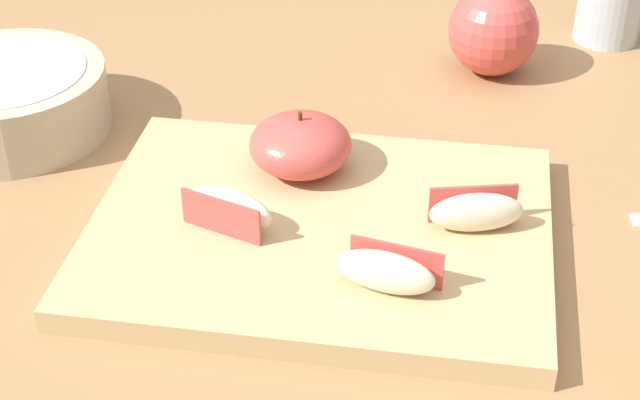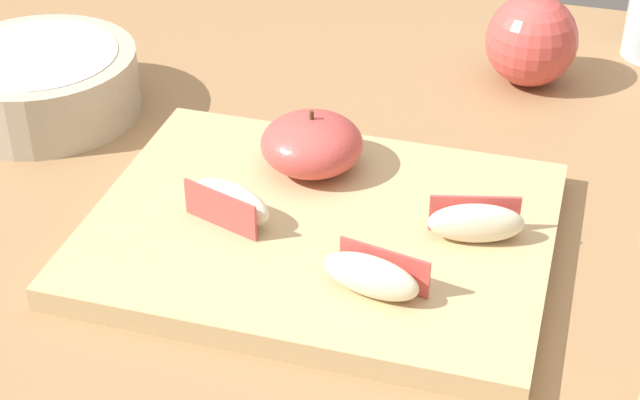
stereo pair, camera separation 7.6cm
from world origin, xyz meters
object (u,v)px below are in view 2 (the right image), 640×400
apple_half_skin_up (310,147)px  apple_wedge_front (230,202)px  apple_wedge_back (377,276)px  whole_apple_pink_lady (532,40)px  ceramic_fruit_bowl (41,81)px  apple_wedge_middle (476,222)px  cutting_board (320,232)px

apple_half_skin_up → apple_wedge_front: apple_half_skin_up is taller
apple_wedge_back → whole_apple_pink_lady: 0.39m
whole_apple_pink_lady → ceramic_fruit_bowl: whole_apple_pink_lady is taller
apple_wedge_front → whole_apple_pink_lady: size_ratio=0.77×
apple_half_skin_up → apple_wedge_back: size_ratio=1.13×
apple_wedge_back → apple_wedge_middle: (0.05, 0.08, 0.00)m
cutting_board → whole_apple_pink_lady: size_ratio=3.59×
apple_wedge_back → ceramic_fruit_bowl: bearing=151.6°
apple_wedge_middle → apple_wedge_front: 0.18m
apple_wedge_front → ceramic_fruit_bowl: bearing=149.3°
apple_wedge_front → apple_wedge_back: bearing=-23.9°
cutting_board → apple_wedge_back: bearing=-49.5°
apple_wedge_back → apple_wedge_front: bearing=156.1°
apple_wedge_back → apple_wedge_middle: bearing=56.4°
apple_wedge_back → ceramic_fruit_bowl: ceramic_fruit_bowl is taller
apple_wedge_front → whole_apple_pink_lady: 0.38m
apple_wedge_front → whole_apple_pink_lady: (0.19, 0.33, 0.01)m
apple_wedge_back → ceramic_fruit_bowl: size_ratio=0.41×
apple_half_skin_up → apple_wedge_front: bearing=-114.9°
ceramic_fruit_bowl → cutting_board: bearing=-22.5°
whole_apple_pink_lady → ceramic_fruit_bowl: 0.46m
apple_half_skin_up → ceramic_fruit_bowl: (-0.28, 0.06, -0.01)m
apple_wedge_middle → ceramic_fruit_bowl: (-0.42, 0.12, -0.00)m
apple_half_skin_up → apple_wedge_middle: bearing=-21.6°
whole_apple_pink_lady → ceramic_fruit_bowl: (-0.43, -0.19, -0.01)m
apple_half_skin_up → apple_wedge_back: (0.09, -0.14, -0.01)m
cutting_board → ceramic_fruit_bowl: bearing=157.5°
apple_wedge_front → ceramic_fruit_bowl: size_ratio=0.42×
apple_wedge_front → whole_apple_pink_lady: whole_apple_pink_lady is taller
cutting_board → apple_wedge_back: size_ratio=4.70×
apple_wedge_back → apple_wedge_middle: size_ratio=1.00×
apple_wedge_back → apple_wedge_front: (-0.13, 0.06, 0.00)m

